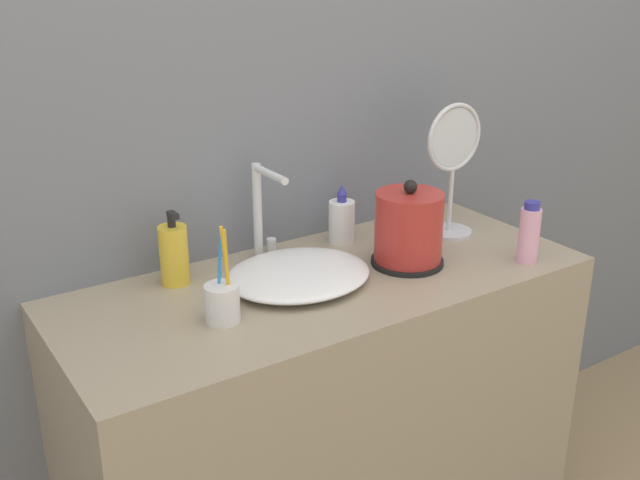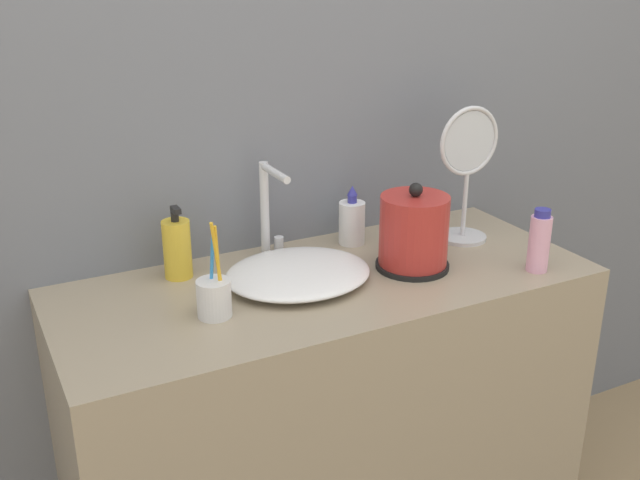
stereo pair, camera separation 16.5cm
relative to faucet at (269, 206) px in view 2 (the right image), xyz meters
The scene contains 10 objects.
wall_back 0.36m from the faucet, 55.70° to the left, with size 6.00×0.04×2.60m.
vanity_counter 0.58m from the faucet, 71.67° to the right, with size 1.23×0.51×0.83m.
sink_basin 0.20m from the faucet, 91.54° to the right, with size 0.33×0.29×0.04m.
faucet is the anchor object (origin of this frame).
electric_kettle 0.35m from the faucet, 38.61° to the right, with size 0.17×0.17×0.21m.
toothbrush_cup 0.34m from the faucet, 133.64° to the right, with size 0.07×0.07×0.21m.
lotion_bottle 0.24m from the faucet, behind, with size 0.06×0.06×0.17m.
shampoo_bottle 0.64m from the faucet, 34.88° to the right, with size 0.05×0.05×0.15m.
mouthwash_bottle 0.23m from the faucet, ahead, with size 0.07×0.07×0.15m.
vanity_mirror 0.51m from the faucet, 13.62° to the right, with size 0.18×0.12×0.35m.
Camera 2 is at (-0.72, -1.11, 1.53)m, focal length 42.00 mm.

